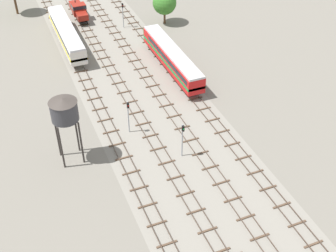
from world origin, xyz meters
TOP-DOWN VIEW (x-y plane):
  - ground_plane at (0.00, 56.00)m, footprint 480.00×480.00m
  - ballast_bed at (0.00, 56.00)m, footprint 18.60×176.00m
  - track_far_left at (-7.30, 57.00)m, footprint 2.40×126.00m
  - track_left at (-2.43, 57.00)m, footprint 2.40×126.00m
  - track_centre_left at (2.43, 57.00)m, footprint 2.40×126.00m
  - track_centre at (7.30, 57.00)m, footprint 2.40×126.00m
  - diesel_railcar_centre_nearest at (7.30, 49.95)m, footprint 2.96×20.50m
  - diesel_railcar_far_left_near at (-7.30, 65.65)m, footprint 2.96×20.50m
  - shunter_loco_left_mid at (-2.43, 76.81)m, footprint 2.74×8.46m
  - water_tower at (-13.62, 34.06)m, footprint 3.55×3.55m
  - signal_post_nearest at (4.87, 69.38)m, footprint 0.28×0.47m
  - signal_post_near at (-4.87, 36.51)m, footprint 0.28×0.47m
  - signal_post_mid at (-0.00, 29.02)m, footprint 0.28×0.47m
  - lineside_tree_0 at (13.25, 67.98)m, footprint 4.81×4.81m

SIDE VIEW (x-z plane):
  - ground_plane at x=0.00m, z-range 0.00..0.00m
  - ballast_bed at x=0.00m, z-range 0.00..0.01m
  - track_far_left at x=-7.30m, z-range -0.01..0.28m
  - track_left at x=-2.43m, z-range -0.01..0.28m
  - track_centre_left at x=2.43m, z-range -0.01..0.28m
  - track_centre at x=7.30m, z-range -0.01..0.28m
  - shunter_loco_left_mid at x=-2.43m, z-range 0.46..3.56m
  - diesel_railcar_centre_nearest at x=7.30m, z-range 0.70..4.50m
  - diesel_railcar_far_left_near at x=-7.30m, z-range 0.70..4.50m
  - signal_post_nearest at x=4.87m, z-range 0.71..5.90m
  - signal_post_mid at x=0.00m, z-range 0.71..5.93m
  - signal_post_near at x=-4.87m, z-range 0.72..5.94m
  - lineside_tree_0 at x=13.25m, z-range 1.01..7.88m
  - water_tower at x=-13.62m, z-range 3.06..12.62m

